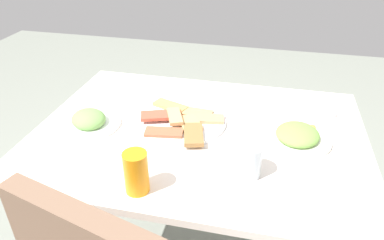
{
  "coord_description": "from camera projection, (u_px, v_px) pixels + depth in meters",
  "views": [
    {
      "loc": [
        -0.21,
        1.02,
        1.4
      ],
      "look_at": [
        0.03,
        -0.02,
        0.76
      ],
      "focal_mm": 33.65,
      "sensor_mm": 36.0,
      "label": 1
    }
  ],
  "objects": [
    {
      "name": "salad_plate_rice",
      "position": [
        89.0,
        121.0,
        1.26
      ],
      "size": [
        0.22,
        0.22,
        0.06
      ],
      "color": "white",
      "rests_on": "dining_table"
    },
    {
      "name": "dining_table",
      "position": [
        199.0,
        150.0,
        1.28
      ],
      "size": [
        1.12,
        0.82,
        0.73
      ],
      "color": "silver",
      "rests_on": "ground_plane"
    },
    {
      "name": "pide_platter",
      "position": [
        182.0,
        121.0,
        1.28
      ],
      "size": [
        0.32,
        0.33,
        0.04
      ],
      "color": "white",
      "rests_on": "dining_table"
    },
    {
      "name": "soda_can",
      "position": [
        136.0,
        172.0,
        0.95
      ],
      "size": [
        0.07,
        0.07,
        0.12
      ],
      "primitive_type": "cylinder",
      "rotation": [
        0.0,
        0.0,
        4.84
      ],
      "color": "orange",
      "rests_on": "dining_table"
    },
    {
      "name": "spoon",
      "position": [
        314.0,
        109.0,
        1.37
      ],
      "size": [
        0.17,
        0.08,
        0.0
      ],
      "primitive_type": "cube",
      "rotation": [
        0.0,
        0.0,
        -0.39
      ],
      "color": "silver",
      "rests_on": "paper_napkin"
    },
    {
      "name": "fork",
      "position": [
        313.0,
        104.0,
        1.4
      ],
      "size": [
        0.17,
        0.07,
        0.0
      ],
      "primitive_type": "cube",
      "rotation": [
        0.0,
        0.0,
        -0.33
      ],
      "color": "silver",
      "rests_on": "paper_napkin"
    },
    {
      "name": "salad_plate_greens",
      "position": [
        297.0,
        136.0,
        1.18
      ],
      "size": [
        0.22,
        0.22,
        0.05
      ],
      "color": "white",
      "rests_on": "dining_table"
    },
    {
      "name": "paper_napkin",
      "position": [
        313.0,
        107.0,
        1.38
      ],
      "size": [
        0.16,
        0.16,
        0.0
      ],
      "primitive_type": "cube",
      "rotation": [
        0.0,
        0.0,
        -0.37
      ],
      "color": "white",
      "rests_on": "dining_table"
    },
    {
      "name": "drinking_glass",
      "position": [
        248.0,
        160.0,
        1.02
      ],
      "size": [
        0.08,
        0.08,
        0.1
      ],
      "primitive_type": "cylinder",
      "color": "silver",
      "rests_on": "dining_table"
    }
  ]
}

